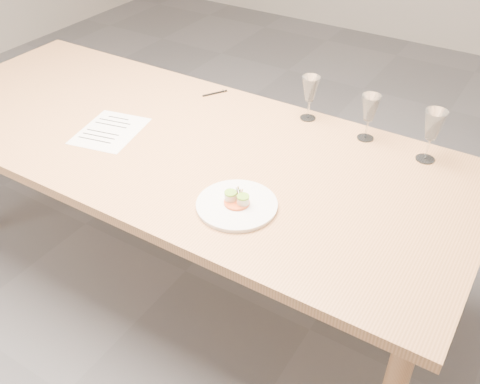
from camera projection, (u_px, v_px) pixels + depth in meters
The scene contains 8 objects.
ground at pixel (185, 271), 2.59m from camera, with size 7.00×7.00×0.00m, color slate.
dining_table at pixel (175, 152), 2.18m from camera, with size 2.40×1.00×0.75m.
dinner_plate at pixel (237, 204), 1.77m from camera, with size 0.27×0.27×0.07m.
recipe_sheet at pixel (110, 131), 2.18m from camera, with size 0.29×0.34×0.00m.
ballpoint_pen at pixel (215, 93), 2.44m from camera, with size 0.07×0.11×0.01m.
wine_glass_0 at pixel (310, 90), 2.19m from camera, with size 0.08×0.08×0.19m.
wine_glass_1 at pixel (370, 109), 2.06m from camera, with size 0.08×0.08×0.19m.
wine_glass_2 at pixel (433, 126), 1.93m from camera, with size 0.08×0.08×0.20m.
Camera 1 is at (1.20, -1.42, 1.86)m, focal length 40.00 mm.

